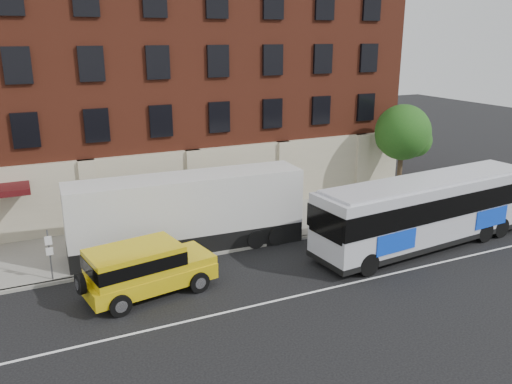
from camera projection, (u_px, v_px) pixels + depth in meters
name	position (u px, v px, depth m)	size (l,w,h in m)	color
ground	(287.00, 305.00, 21.22)	(120.00, 120.00, 0.00)	black
sidewalk	(211.00, 231.00, 29.01)	(60.00, 6.00, 0.15)	gray
kerb	(231.00, 250.00, 26.41)	(60.00, 0.25, 0.15)	gray
lane_line	(281.00, 299.00, 21.65)	(60.00, 0.12, 0.01)	silver
building	(166.00, 83.00, 33.72)	(30.00, 12.10, 15.00)	maroon
sign_pole	(50.00, 253.00, 22.71)	(0.30, 0.20, 2.50)	slate
street_tree	(403.00, 134.00, 33.64)	(3.60, 3.60, 6.20)	#3A2D1D
city_bus	(428.00, 209.00, 26.72)	(13.45, 4.01, 3.63)	#B9BAC3
yellow_suv	(143.00, 267.00, 21.73)	(5.91, 3.24, 2.20)	gold
shipping_container	(188.00, 214.00, 26.18)	(11.84, 2.93, 3.92)	black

